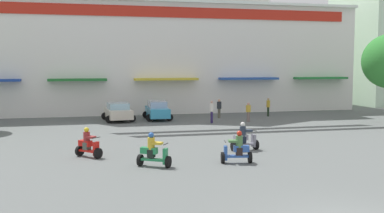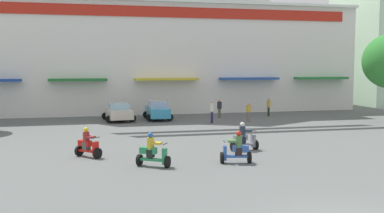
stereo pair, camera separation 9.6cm
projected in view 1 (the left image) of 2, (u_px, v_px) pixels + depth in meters
ground_plane at (219, 146)px, 25.65m from camera, size 128.00×128.00×0.00m
colonial_building at (153, 25)px, 47.28m from camera, size 38.81×16.94×20.72m
parked_car_0 at (118, 112)px, 37.21m from camera, size 2.61×3.96×1.46m
parked_car_1 at (157, 110)px, 38.11m from camera, size 2.28×3.89×1.54m
scooter_rider_0 at (237, 150)px, 21.22m from camera, size 1.48×0.77×1.51m
scooter_rider_1 at (88, 145)px, 22.55m from camera, size 1.33×1.35×1.48m
scooter_rider_2 at (244, 139)px, 24.37m from camera, size 1.54×0.75×1.52m
scooter_rider_5 at (153, 153)px, 20.45m from camera, size 1.54×1.23×1.54m
pedestrian_0 at (219, 107)px, 39.30m from camera, size 0.49×0.49×1.62m
pedestrian_2 at (268, 106)px, 40.58m from camera, size 0.41×0.41×1.62m
pedestrian_3 at (212, 110)px, 35.81m from camera, size 0.42×0.42×1.75m
pedestrian_4 at (248, 111)px, 36.78m from camera, size 0.50×0.50×1.54m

